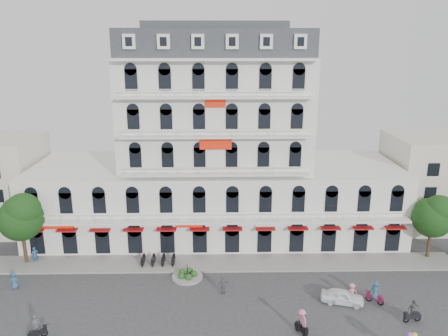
% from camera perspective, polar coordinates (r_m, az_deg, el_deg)
% --- Properties ---
extents(ground, '(120.00, 120.00, 0.00)m').
position_cam_1_polar(ground, '(41.68, -1.02, -18.23)').
color(ground, '#38383A').
rests_on(ground, ground).
extents(sidewalk, '(53.00, 4.00, 0.16)m').
position_cam_1_polar(sidewalk, '(49.36, -1.03, -12.30)').
color(sidewalk, gray).
rests_on(sidewalk, ground).
extents(main_building, '(45.00, 15.00, 25.80)m').
position_cam_1_polar(main_building, '(54.23, -1.09, 1.51)').
color(main_building, silver).
rests_on(main_building, ground).
extents(flank_building_east, '(14.00, 10.00, 12.00)m').
position_cam_1_polar(flank_building_east, '(64.59, 26.61, -1.50)').
color(flank_building_east, beige).
rests_on(flank_building_east, ground).
extents(traffic_island, '(3.20, 3.20, 1.60)m').
position_cam_1_polar(traffic_island, '(46.75, -4.82, -13.83)').
color(traffic_island, gray).
rests_on(traffic_island, ground).
extents(parked_scooter_row, '(4.40, 1.80, 1.10)m').
position_cam_1_polar(parked_scooter_row, '(49.64, -8.56, -12.43)').
color(parked_scooter_row, black).
rests_on(parked_scooter_row, ground).
extents(tree_west_inner, '(4.76, 4.76, 8.25)m').
position_cam_1_polar(tree_west_inner, '(51.88, -25.00, -5.64)').
color(tree_west_inner, '#382314').
rests_on(tree_west_inner, ground).
extents(tree_east_inner, '(4.40, 4.37, 7.57)m').
position_cam_1_polar(tree_east_inner, '(53.72, 25.67, -5.55)').
color(tree_east_inner, '#382314').
rests_on(tree_east_inner, ground).
extents(parked_car, '(4.23, 2.57, 1.35)m').
position_cam_1_polar(parked_car, '(43.87, 15.21, -15.90)').
color(parked_car, white).
rests_on(parked_car, ground).
extents(rider_west, '(1.44, 1.17, 2.23)m').
position_cam_1_polar(rider_west, '(40.90, -23.29, -18.68)').
color(rider_west, black).
rests_on(rider_west, ground).
extents(rider_east, '(1.45, 1.16, 2.26)m').
position_cam_1_polar(rider_east, '(44.47, 19.16, -15.09)').
color(rider_east, maroon).
rests_on(rider_east, ground).
extents(rider_northeast, '(1.70, 0.58, 2.18)m').
position_cam_1_polar(rider_northeast, '(43.05, 23.47, -16.77)').
color(rider_northeast, black).
rests_on(rider_northeast, ground).
extents(rider_center, '(1.14, 1.60, 2.36)m').
position_cam_1_polar(rider_center, '(38.83, 10.10, -19.09)').
color(rider_center, black).
rests_on(rider_center, ground).
extents(pedestrian_left, '(0.93, 0.70, 1.71)m').
position_cam_1_polar(pedestrian_left, '(49.14, -25.73, -13.12)').
color(pedestrian_left, '#2B5682').
rests_on(pedestrian_left, ground).
extents(pedestrian_mid, '(1.15, 0.59, 1.87)m').
position_cam_1_polar(pedestrian_mid, '(43.73, -0.10, -14.99)').
color(pedestrian_mid, slate).
rests_on(pedestrian_mid, ground).
extents(pedestrian_right, '(1.03, 0.61, 1.58)m').
position_cam_1_polar(pedestrian_right, '(44.70, 16.37, -15.18)').
color(pedestrian_right, pink).
rests_on(pedestrian_right, ground).
extents(pedestrian_far, '(0.83, 0.81, 1.93)m').
position_cam_1_polar(pedestrian_far, '(53.32, -23.45, -10.41)').
color(pedestrian_far, navy).
rests_on(pedestrian_far, ground).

